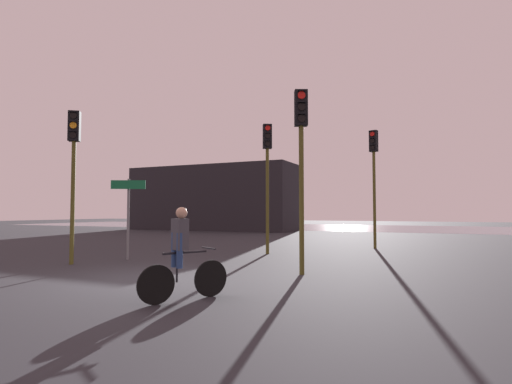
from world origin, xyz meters
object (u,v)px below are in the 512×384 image
distant_building (211,198)px  cyclist (182,253)px  traffic_light_near_right (301,146)px  direction_sign_post (128,207)px  traffic_light_far_right (374,167)px  traffic_light_center (267,164)px  traffic_light_near_left (74,157)px

distant_building → cyclist: bearing=-60.4°
traffic_light_near_right → direction_sign_post: traffic_light_near_right is taller
direction_sign_post → traffic_light_far_right: bearing=-159.1°
traffic_light_near_right → traffic_light_center: (-2.60, 4.04, 0.12)m
distant_building → cyclist: (13.19, -23.24, -1.85)m
traffic_light_near_right → traffic_light_far_right: 7.90m
traffic_light_near_right → traffic_light_far_right: (0.68, 7.86, 0.25)m
traffic_light_near_left → traffic_light_center: size_ratio=0.95×
direction_sign_post → traffic_light_near_left: bearing=37.7°
traffic_light_near_left → traffic_light_far_right: size_ratio=0.91×
traffic_light_far_right → cyclist: size_ratio=3.07×
traffic_light_center → cyclist: 8.23m
distant_building → traffic_light_near_right: bearing=-54.1°
cyclist → distant_building: bearing=148.1°
traffic_light_near_left → traffic_light_far_right: traffic_light_far_right is taller
traffic_light_near_left → direction_sign_post: bearing=-150.0°
traffic_light_near_right → direction_sign_post: (-6.00, 0.55, -1.48)m
traffic_light_center → cyclist: bearing=71.8°
traffic_light_near_left → traffic_light_center: bearing=-163.9°
traffic_light_far_right → cyclist: bearing=95.7°
traffic_light_near_right → distant_building: bearing=-78.6°
traffic_light_near_right → direction_sign_post: 6.21m
traffic_light_near_left → direction_sign_post: traffic_light_near_left is taller
distant_building → cyclist: 26.79m
distant_building → direction_sign_post: bearing=-66.7°
distant_building → traffic_light_far_right: 18.96m
direction_sign_post → cyclist: bearing=113.2°
traffic_light_near_left → direction_sign_post: (0.73, 1.52, -1.45)m
traffic_light_far_right → cyclist: 11.92m
traffic_light_far_right → cyclist: traffic_light_far_right is taller
traffic_light_center → direction_sign_post: traffic_light_center is taller
traffic_light_near_right → cyclist: bearing=50.0°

